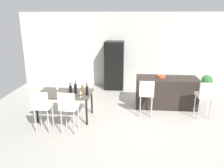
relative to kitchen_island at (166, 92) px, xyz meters
The scene contains 18 objects.
ground_plane 1.27m from the kitchen_island, 118.88° to the right, with size 10.00×10.00×0.00m, color #ADA89E.
back_wall 2.40m from the kitchen_island, 105.19° to the left, with size 10.00×0.12×2.90m, color beige.
kitchen_island is the anchor object (origin of this frame).
bar_chair_left 1.07m from the kitchen_island, 130.18° to the right, with size 0.42×0.42×1.05m.
bar_chair_middle 1.23m from the kitchen_island, 41.13° to the right, with size 0.43×0.43×1.05m.
dining_table 3.11m from the kitchen_island, 158.56° to the right, with size 1.45×0.86×0.74m.
dining_chair_near 3.76m from the kitchen_island, 149.06° to the right, with size 0.40×0.40×1.05m.
dining_chair_far 3.22m from the kitchen_island, 143.12° to the right, with size 0.42×0.42×1.05m.
wine_bottle_right 2.61m from the kitchen_island, 150.64° to the right, with size 0.07×0.07×0.34m.
wine_bottle_far 2.98m from the kitchen_island, 156.70° to the right, with size 0.07×0.07×0.30m.
wine_bottle_inner 2.72m from the kitchen_island, 151.99° to the right, with size 0.07×0.07×0.31m.
wine_bottle_middle 2.86m from the kitchen_island, 155.74° to the right, with size 0.07×0.07×0.35m.
wine_glass_left 2.80m from the kitchen_island, 149.40° to the right, with size 0.07×0.07×0.17m.
wine_glass_near 3.33m from the kitchen_island, 160.23° to the right, with size 0.07×0.07×0.17m.
wine_glass_end 2.99m from the kitchen_island, 160.21° to the right, with size 0.07×0.07×0.17m.
refrigerator 2.48m from the kitchen_island, 136.63° to the left, with size 0.72×0.68×1.84m, color black.
fruit_bowl 0.53m from the kitchen_island, 167.27° to the left, with size 0.26×0.26×0.07m, color #C6512D.
potted_plant 2.42m from the kitchen_island, 43.32° to the left, with size 0.41×0.41×0.61m.
Camera 1 is at (-0.53, -5.58, 2.71)m, focal length 35.21 mm.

